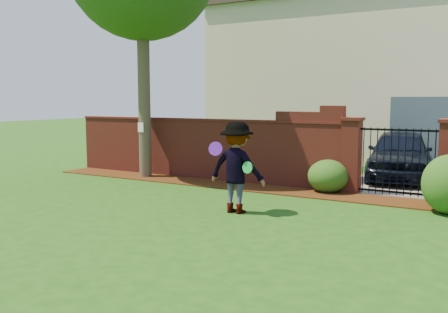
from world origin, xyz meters
The scene contains 13 objects.
ground centered at (0.00, 0.00, -0.01)m, with size 80.00×80.00×0.01m, color #1D4A12.
mulch_bed centered at (-0.95, 3.34, 0.01)m, with size 11.10×1.08×0.03m, color #341B09.
brick_wall centered at (-2.01, 4.00, 0.93)m, with size 8.70×0.31×2.16m.
pillar_left centered at (2.40, 4.00, 0.96)m, with size 0.50×0.50×1.88m.
iron_gate centered at (3.50, 4.00, 0.85)m, with size 1.78×0.03×1.60m.
driveway centered at (3.50, 8.00, 0.01)m, with size 3.20×8.00×0.01m, color gray.
house centered at (1.00, 12.00, 3.16)m, with size 12.40×6.40×6.30m.
car centered at (3.07, 6.64, 0.72)m, with size 1.71×4.25×1.45m, color black.
paper_notice centered at (-3.60, 3.21, 1.50)m, with size 0.20×0.01×0.28m, color white.
shrub_left centered at (1.90, 3.74, 0.41)m, with size 1.01×1.01×0.83m, color #1A4E17.
man centered at (0.95, 0.68, 0.94)m, with size 1.21×0.70×1.87m, color gray.
frisbee_purple centered at (0.58, 0.49, 1.32)m, with size 0.29×0.29×0.03m, color #7321D3.
frisbee_green centered at (1.29, 0.54, 0.98)m, with size 0.24×0.24×0.02m, color green.
Camera 1 is at (5.64, -7.95, 2.32)m, focal length 39.16 mm.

